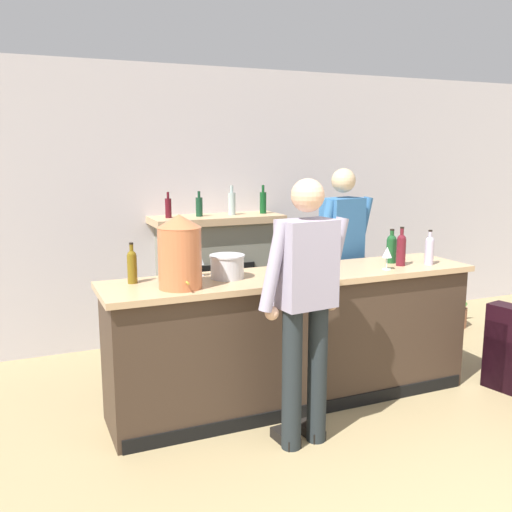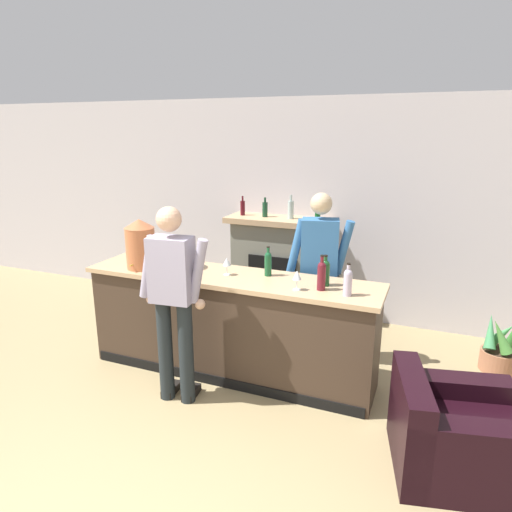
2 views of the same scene
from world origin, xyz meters
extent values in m
cube|color=silver|center=(0.00, 3.94, 1.38)|extent=(12.00, 0.07, 2.75)
cube|color=#3B2B20|center=(-0.21, 2.09, 0.49)|extent=(2.82, 0.58, 0.98)
cube|color=tan|center=(-0.21, 2.09, 1.00)|extent=(2.89, 0.65, 0.04)
cube|color=black|center=(-0.21, 1.80, 0.05)|extent=(2.77, 0.01, 0.10)
cube|color=slate|center=(-0.28, 3.69, 0.61)|extent=(1.14, 0.44, 1.23)
cube|color=black|center=(-0.28, 3.46, 0.45)|extent=(0.63, 0.02, 0.79)
cube|color=tan|center=(-0.28, 3.67, 1.26)|extent=(1.30, 0.52, 0.07)
cylinder|color=#4C1019|center=(-0.76, 3.67, 1.39)|extent=(0.06, 0.06, 0.18)
cylinder|color=#4C1019|center=(-0.76, 3.67, 1.51)|extent=(0.02, 0.02, 0.06)
cylinder|color=#143B24|center=(-0.45, 3.67, 1.39)|extent=(0.07, 0.07, 0.18)
cylinder|color=#143B24|center=(-0.45, 3.67, 1.51)|extent=(0.03, 0.03, 0.06)
cylinder|color=#A2B9B5|center=(-0.11, 3.67, 1.41)|extent=(0.07, 0.07, 0.22)
cylinder|color=#A2B9B5|center=(-0.11, 3.67, 1.55)|extent=(0.03, 0.03, 0.07)
cylinder|color=#10451C|center=(0.23, 3.67, 1.41)|extent=(0.07, 0.07, 0.22)
cylinder|color=#10451C|center=(0.23, 3.67, 1.55)|extent=(0.03, 0.03, 0.07)
cylinder|color=#A26648|center=(2.29, 3.14, 0.11)|extent=(0.35, 0.35, 0.22)
cylinder|color=#332319|center=(2.29, 3.14, 0.21)|extent=(0.32, 0.32, 0.02)
cone|color=#468D3A|center=(2.40, 3.16, 0.43)|extent=(0.16, 0.27, 0.40)
cone|color=#438B4C|center=(2.30, 3.22, 0.36)|extent=(0.28, 0.16, 0.29)
cone|color=#408651|center=(2.18, 3.14, 0.40)|extent=(0.12, 0.29, 0.36)
cone|color=#498A3A|center=(2.26, 3.04, 0.41)|extent=(0.27, 0.17, 0.36)
cylinder|color=#1F2628|center=(-0.35, 1.48, 0.47)|extent=(0.13, 0.13, 0.95)
cube|color=black|center=(-0.36, 1.55, 0.04)|extent=(0.13, 0.25, 0.07)
cylinder|color=#1F2628|center=(-0.55, 1.46, 0.47)|extent=(0.13, 0.13, 0.95)
cube|color=black|center=(-0.56, 1.53, 0.04)|extent=(0.13, 0.25, 0.07)
cube|color=#978FA6|center=(-0.45, 1.47, 1.23)|extent=(0.38, 0.26, 0.56)
cylinder|color=#978FA6|center=(-0.22, 1.52, 1.23)|extent=(0.20, 0.08, 0.57)
sphere|color=#D8A481|center=(-0.23, 1.54, 0.93)|extent=(0.09, 0.09, 0.09)
cylinder|color=#978FA6|center=(-0.68, 1.47, 1.23)|extent=(0.20, 0.08, 0.57)
sphere|color=#D8A481|center=(-0.68, 1.49, 0.93)|extent=(0.09, 0.09, 0.09)
sphere|color=#D8A481|center=(-0.45, 1.47, 1.66)|extent=(0.21, 0.21, 0.21)
cylinder|color=black|center=(0.43, 2.60, 0.48)|extent=(0.13, 0.13, 0.95)
cube|color=black|center=(0.44, 2.53, 0.04)|extent=(0.15, 0.26, 0.07)
cylinder|color=black|center=(0.62, 2.65, 0.48)|extent=(0.13, 0.13, 0.95)
cube|color=black|center=(0.64, 2.58, 0.04)|extent=(0.15, 0.26, 0.07)
cube|color=#32669E|center=(0.52, 2.63, 1.24)|extent=(0.40, 0.30, 0.57)
cylinder|color=#32669E|center=(0.31, 2.55, 1.24)|extent=(0.20, 0.08, 0.57)
sphere|color=#CEAF86|center=(0.31, 2.53, 0.94)|extent=(0.09, 0.09, 0.09)
cylinder|color=#32669E|center=(0.75, 2.66, 1.24)|extent=(0.20, 0.08, 0.57)
sphere|color=#CEAF86|center=(0.76, 2.64, 0.94)|extent=(0.09, 0.09, 0.09)
sphere|color=#CEAF86|center=(0.52, 2.63, 1.67)|extent=(0.21, 0.21, 0.21)
cylinder|color=#C06940|center=(-1.13, 1.98, 1.23)|extent=(0.29, 0.29, 0.41)
cone|color=#C06940|center=(-1.13, 1.98, 1.48)|extent=(0.30, 0.30, 0.09)
cylinder|color=#B29333|center=(-1.13, 1.82, 1.09)|extent=(0.02, 0.04, 0.02)
cylinder|color=silver|center=(-0.74, 2.14, 1.10)|extent=(0.24, 0.24, 0.16)
cylinder|color=silver|center=(-0.74, 2.14, 1.19)|extent=(0.25, 0.25, 0.01)
cylinder|color=#174F2B|center=(0.13, 2.22, 1.12)|extent=(0.07, 0.07, 0.20)
sphere|color=#174F2B|center=(0.13, 2.22, 1.22)|extent=(0.06, 0.06, 0.06)
cylinder|color=#174F2B|center=(0.13, 2.22, 1.26)|extent=(0.03, 0.03, 0.08)
cylinder|color=black|center=(0.13, 2.22, 1.30)|extent=(0.03, 0.03, 0.01)
cylinder|color=#B2A6BE|center=(0.94, 1.96, 1.12)|extent=(0.07, 0.07, 0.19)
sphere|color=#B2A6BE|center=(0.94, 1.96, 1.22)|extent=(0.07, 0.07, 0.07)
cylinder|color=#B2A6BE|center=(0.94, 1.96, 1.25)|extent=(0.03, 0.03, 0.08)
cylinder|color=black|center=(0.94, 1.96, 1.30)|extent=(0.03, 0.03, 0.01)
cylinder|color=#591620|center=(0.70, 2.02, 1.13)|extent=(0.07, 0.07, 0.22)
sphere|color=#591620|center=(0.70, 2.02, 1.24)|extent=(0.07, 0.07, 0.07)
cylinder|color=#591620|center=(0.70, 2.02, 1.28)|extent=(0.03, 0.03, 0.08)
cylinder|color=black|center=(0.70, 2.02, 1.33)|extent=(0.03, 0.03, 0.01)
cylinder|color=#194A22|center=(0.70, 2.15, 1.12)|extent=(0.08, 0.08, 0.19)
sphere|color=#194A22|center=(0.70, 2.15, 1.21)|extent=(0.08, 0.08, 0.08)
cylinder|color=#194A22|center=(0.70, 2.15, 1.25)|extent=(0.03, 0.03, 0.07)
cylinder|color=black|center=(0.70, 2.15, 1.30)|extent=(0.04, 0.04, 0.01)
cylinder|color=brown|center=(-1.40, 2.25, 1.12)|extent=(0.07, 0.07, 0.20)
sphere|color=brown|center=(-1.40, 2.25, 1.22)|extent=(0.06, 0.06, 0.06)
cylinder|color=brown|center=(-1.40, 2.25, 1.26)|extent=(0.03, 0.03, 0.08)
cylinder|color=black|center=(-1.40, 2.25, 1.30)|extent=(0.03, 0.03, 0.01)
cylinder|color=silver|center=(-0.24, 2.09, 1.02)|extent=(0.07, 0.07, 0.01)
cylinder|color=silver|center=(-0.24, 2.09, 1.07)|extent=(0.01, 0.01, 0.09)
cone|color=silver|center=(-0.24, 2.09, 1.15)|extent=(0.08, 0.08, 0.08)
cylinder|color=silver|center=(0.51, 1.94, 1.02)|extent=(0.07, 0.07, 0.01)
cylinder|color=silver|center=(0.51, 1.94, 1.07)|extent=(0.01, 0.01, 0.09)
cone|color=silver|center=(0.51, 1.94, 1.16)|extent=(0.08, 0.08, 0.08)
cylinder|color=silver|center=(-0.90, 2.29, 1.02)|extent=(0.07, 0.07, 0.01)
cylinder|color=silver|center=(-0.90, 2.29, 1.07)|extent=(0.01, 0.01, 0.08)
cone|color=silver|center=(-0.90, 2.29, 1.15)|extent=(0.08, 0.08, 0.09)
camera|label=1|loc=(-2.13, -1.63, 1.93)|focal=40.00mm
camera|label=2|loc=(1.58, -1.64, 2.36)|focal=32.00mm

